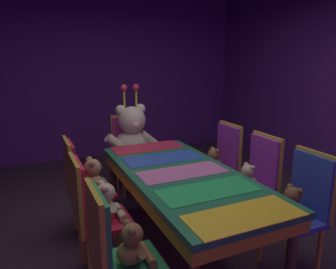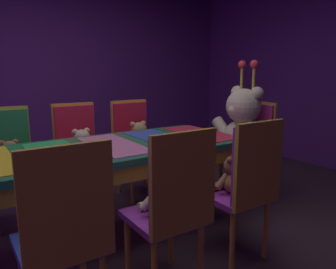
% 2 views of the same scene
% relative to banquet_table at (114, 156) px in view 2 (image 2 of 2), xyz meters
% --- Properties ---
extents(ground_plane, '(7.90, 7.90, 0.00)m').
position_rel_banquet_table_xyz_m(ground_plane, '(0.00, 0.00, -0.65)').
color(ground_plane, '#3F2D38').
extents(wall_left, '(0.12, 6.40, 2.80)m').
position_rel_banquet_table_xyz_m(wall_left, '(-2.60, 0.00, 0.75)').
color(wall_left, '#59267F').
rests_on(wall_left, ground_plane).
extents(banquet_table, '(0.90, 2.02, 0.75)m').
position_rel_banquet_table_xyz_m(banquet_table, '(0.00, 0.00, 0.00)').
color(banquet_table, '#26724C').
rests_on(banquet_table, ground_plane).
extents(chair_left_0, '(0.42, 0.41, 0.98)m').
position_rel_banquet_table_xyz_m(chair_left_0, '(-0.80, -0.63, -0.06)').
color(chair_left_0, '#268C4C').
rests_on(chair_left_0, ground_plane).
extents(teddy_left_0, '(0.23, 0.29, 0.27)m').
position_rel_banquet_table_xyz_m(teddy_left_0, '(-0.66, -0.63, -0.08)').
color(teddy_left_0, olive).
rests_on(teddy_left_0, chair_left_0).
extents(chair_left_1, '(0.42, 0.41, 0.98)m').
position_rel_banquet_table_xyz_m(chair_left_1, '(-0.82, -0.01, -0.06)').
color(chair_left_1, red).
rests_on(chair_left_1, ground_plane).
extents(teddy_left_1, '(0.25, 0.33, 0.31)m').
position_rel_banquet_table_xyz_m(teddy_left_1, '(-0.67, -0.01, -0.06)').
color(teddy_left_1, beige).
rests_on(teddy_left_1, chair_left_1).
extents(chair_left_2, '(0.42, 0.41, 0.98)m').
position_rel_banquet_table_xyz_m(chair_left_2, '(-0.80, 0.58, -0.06)').
color(chair_left_2, red).
rests_on(chair_left_2, ground_plane).
extents(teddy_left_2, '(0.27, 0.35, 0.33)m').
position_rel_banquet_table_xyz_m(teddy_left_2, '(-0.65, 0.58, -0.05)').
color(teddy_left_2, tan).
rests_on(teddy_left_2, chair_left_2).
extents(chair_right_0, '(0.42, 0.41, 0.98)m').
position_rel_banquet_table_xyz_m(chair_right_0, '(0.80, -0.61, -0.06)').
color(chair_right_0, '#2D47B2').
rests_on(chair_right_0, ground_plane).
extents(teddy_right_0, '(0.22, 0.29, 0.27)m').
position_rel_banquet_table_xyz_m(teddy_right_0, '(0.66, -0.61, -0.08)').
color(teddy_right_0, brown).
rests_on(teddy_right_0, chair_right_0).
extents(chair_right_1, '(0.42, 0.41, 0.98)m').
position_rel_banquet_table_xyz_m(chair_right_1, '(0.83, -0.01, -0.06)').
color(chair_right_1, purple).
rests_on(chair_right_1, ground_plane).
extents(teddy_right_1, '(0.21, 0.28, 0.26)m').
position_rel_banquet_table_xyz_m(teddy_right_1, '(0.69, -0.01, -0.08)').
color(teddy_right_1, beige).
rests_on(teddy_right_1, chair_right_1).
extents(chair_right_2, '(0.42, 0.41, 0.98)m').
position_rel_banquet_table_xyz_m(chair_right_2, '(0.82, 0.58, -0.06)').
color(chair_right_2, purple).
rests_on(chair_right_2, ground_plane).
extents(teddy_right_2, '(0.22, 0.28, 0.27)m').
position_rel_banquet_table_xyz_m(teddy_right_2, '(0.68, 0.58, -0.08)').
color(teddy_right_2, olive).
rests_on(teddy_right_2, chair_right_2).
extents(throne_chair, '(0.41, 0.42, 0.98)m').
position_rel_banquet_table_xyz_m(throne_chair, '(0.00, 1.54, -0.06)').
color(throne_chair, '#CC338C').
rests_on(throne_chair, ground_plane).
extents(king_teddy_bear, '(0.73, 0.56, 0.93)m').
position_rel_banquet_table_xyz_m(king_teddy_bear, '(0.00, 1.37, 0.10)').
color(king_teddy_bear, beige).
rests_on(king_teddy_bear, throne_chair).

